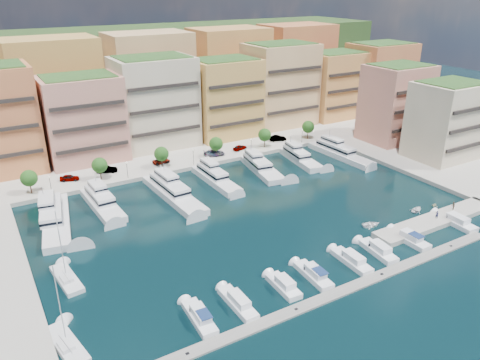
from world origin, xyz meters
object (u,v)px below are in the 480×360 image
at_px(cruiser_5, 352,261).
at_px(sailboat_1, 67,280).
at_px(person_0, 437,215).
at_px(car_2, 161,161).
at_px(yacht_6, 338,152).
at_px(cruiser_9, 456,222).
at_px(cruiser_3, 284,286).
at_px(cruiser_7, 409,239).
at_px(tree_3, 216,144).
at_px(sailboat_0, 67,346).
at_px(tender_3, 435,205).
at_px(car_4, 240,147).
at_px(lamppost_4, 302,134).
at_px(tree_5, 308,127).
at_px(cruiser_4, 314,275).
at_px(tree_4, 265,135).
at_px(yacht_3, 214,177).
at_px(yacht_2, 172,191).
at_px(lamppost_3, 251,143).
at_px(cruiser_6, 378,251).
at_px(yacht_5, 299,157).
at_px(car_5, 278,138).
at_px(yacht_0, 55,217).
at_px(person_1, 453,206).
at_px(tender_0, 371,224).
at_px(tree_2, 161,154).
at_px(tender_2, 417,210).
at_px(cruiser_1, 200,318).
at_px(lamppost_1, 127,167).
at_px(cruiser_2, 238,303).
at_px(tree_0, 29,178).
at_px(car_3, 214,153).
at_px(tree_1, 100,165).
at_px(yacht_1, 102,202).
at_px(car_0, 69,178).

xyz_separation_m(cruiser_5, sailboat_1, (-44.41, 20.05, -0.24)).
bearing_deg(person_0, car_2, 19.47).
relative_size(yacht_6, cruiser_9, 2.53).
bearing_deg(cruiser_3, cruiser_5, -0.06).
bearing_deg(cruiser_7, tree_3, 100.67).
bearing_deg(sailboat_0, tender_3, 2.42).
bearing_deg(car_4, lamppost_4, -115.24).
relative_size(tree_5, cruiser_4, 0.65).
distance_m(tree_4, person_0, 55.92).
relative_size(tree_3, yacht_3, 0.29).
height_order(yacht_2, yacht_3, same).
distance_m(yacht_2, cruiser_4, 42.98).
height_order(tree_3, lamppost_3, tree_3).
bearing_deg(cruiser_6, cruiser_7, -0.13).
bearing_deg(yacht_5, car_5, 77.45).
height_order(yacht_0, cruiser_5, yacht_0).
relative_size(car_4, person_1, 2.41).
height_order(tender_0, person_0, person_0).
bearing_deg(tree_4, lamppost_4, -10.85).
bearing_deg(tree_3, tree_2, 180.00).
bearing_deg(tender_2, car_5, -17.28).
distance_m(sailboat_1, car_5, 81.87).
height_order(tender_0, car_4, car_4).
bearing_deg(yacht_3, yacht_5, 1.73).
relative_size(sailboat_0, person_1, 7.19).
bearing_deg(cruiser_1, yacht_2, 72.23).
bearing_deg(lamppost_1, car_4, 6.31).
xyz_separation_m(cruiser_2, car_5, (49.74, 60.93, 1.30)).
distance_m(cruiser_5, cruiser_7, 14.73).
relative_size(tree_3, yacht_2, 0.23).
height_order(yacht_6, cruiser_2, yacht_6).
height_order(tree_0, car_2, tree_0).
bearing_deg(tree_4, tree_2, 180.00).
xyz_separation_m(cruiser_4, cruiser_6, (15.05, 0.02, -0.02)).
xyz_separation_m(cruiser_5, car_3, (3.62, 58.99, 1.32)).
bearing_deg(yacht_6, person_0, -103.19).
distance_m(cruiser_6, car_5, 64.14).
bearing_deg(tree_2, car_5, 4.19).
distance_m(yacht_6, car_5, 19.71).
bearing_deg(tree_1, yacht_2, -52.77).
bearing_deg(yacht_0, tree_4, 14.09).
relative_size(tree_3, tender_3, 3.64).
bearing_deg(person_0, yacht_6, -25.99).
bearing_deg(yacht_1, car_3, 21.73).
distance_m(lamppost_3, tender_0, 47.72).
bearing_deg(yacht_1, cruiser_7, -44.00).
bearing_deg(tree_2, cruiser_2, -100.74).
xyz_separation_m(lamppost_4, cruiser_7, (-17.05, -55.81, -3.26)).
distance_m(sailboat_1, car_0, 42.27).
bearing_deg(tree_0, person_1, -35.73).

